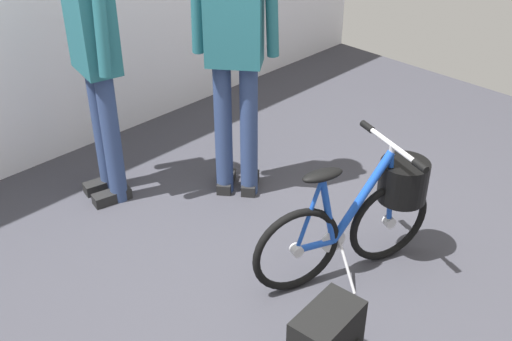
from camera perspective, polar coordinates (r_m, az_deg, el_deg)
name	(u,v)px	position (r m, az deg, el deg)	size (l,w,h in m)	color
ground_plane	(269,285)	(3.33, 1.22, -10.53)	(6.38, 6.38, 0.00)	#38383F
folding_bike_foreground	(367,210)	(3.28, 10.21, -3.64)	(1.02, 0.54, 0.76)	black
visitor_near_wall	(234,33)	(3.58, -2.02, 12.60)	(0.39, 0.43, 1.83)	navy
visitor_browsing	(93,43)	(3.68, -14.83, 11.35)	(0.32, 0.53, 1.76)	navy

